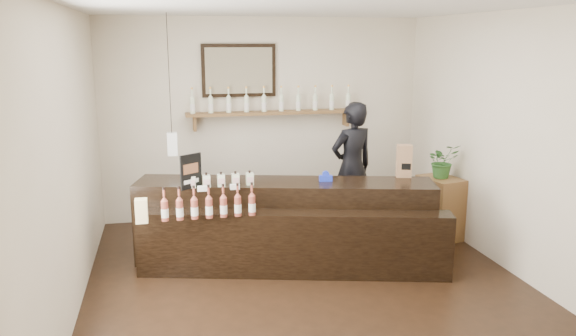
# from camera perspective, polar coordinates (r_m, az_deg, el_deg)

# --- Properties ---
(ground) EXTENTS (5.00, 5.00, 0.00)m
(ground) POSITION_cam_1_polar(r_m,az_deg,el_deg) (5.99, 2.00, -11.65)
(ground) COLOR black
(ground) RESTS_ON ground
(room_shell) EXTENTS (5.00, 5.00, 5.00)m
(room_shell) POSITION_cam_1_polar(r_m,az_deg,el_deg) (5.51, 2.13, 4.70)
(room_shell) COLOR beige
(room_shell) RESTS_ON ground
(back_wall_decor) EXTENTS (2.66, 0.96, 1.69)m
(back_wall_decor) POSITION_cam_1_polar(r_m,az_deg,el_deg) (7.78, -3.47, 7.49)
(back_wall_decor) COLOR brown
(back_wall_decor) RESTS_ON ground
(counter) EXTENTS (3.39, 1.72, 1.09)m
(counter) POSITION_cam_1_polar(r_m,az_deg,el_deg) (6.33, -0.17, -5.99)
(counter) COLOR black
(counter) RESTS_ON ground
(promo_sign) EXTENTS (0.23, 0.17, 0.37)m
(promo_sign) POSITION_cam_1_polar(r_m,az_deg,el_deg) (6.06, -9.84, -0.34)
(promo_sign) COLOR black
(promo_sign) RESTS_ON counter
(paper_bag) EXTENTS (0.20, 0.17, 0.37)m
(paper_bag) POSITION_cam_1_polar(r_m,az_deg,el_deg) (6.62, 11.71, 0.71)
(paper_bag) COLOR brown
(paper_bag) RESTS_ON counter
(tape_dispenser) EXTENTS (0.15, 0.07, 0.12)m
(tape_dispenser) POSITION_cam_1_polar(r_m,az_deg,el_deg) (6.32, 3.85, -0.94)
(tape_dispenser) COLOR #1C30C4
(tape_dispenser) RESTS_ON counter
(side_cabinet) EXTENTS (0.51, 0.62, 0.79)m
(side_cabinet) POSITION_cam_1_polar(r_m,az_deg,el_deg) (7.43, 15.15, -3.92)
(side_cabinet) COLOR brown
(side_cabinet) RESTS_ON ground
(potted_plant) EXTENTS (0.40, 0.35, 0.43)m
(potted_plant) POSITION_cam_1_polar(r_m,az_deg,el_deg) (7.28, 15.43, 0.70)
(potted_plant) COLOR #2E6126
(potted_plant) RESTS_ON side_cabinet
(shopkeeper) EXTENTS (0.81, 0.65, 1.94)m
(shopkeeper) POSITION_cam_1_polar(r_m,az_deg,el_deg) (7.38, 6.52, 0.94)
(shopkeeper) COLOR black
(shopkeeper) RESTS_ON ground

